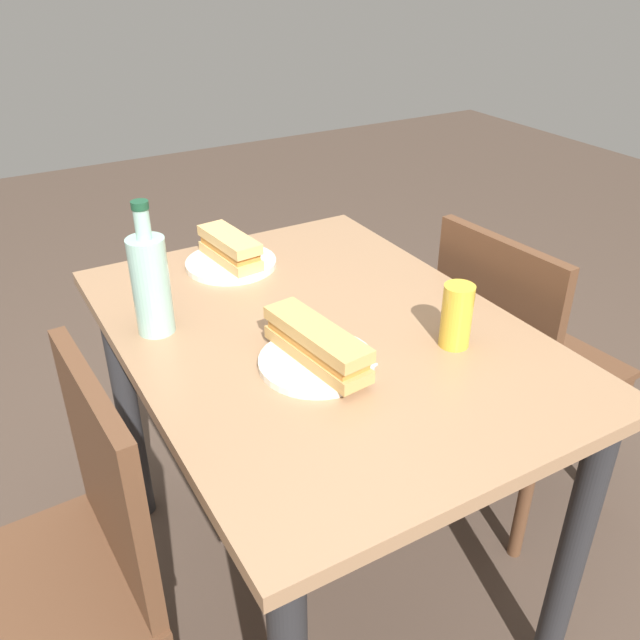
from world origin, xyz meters
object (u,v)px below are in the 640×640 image
object	(u,v)px
water_bottle	(151,283)
knife_near	(333,347)
dining_table	(320,380)
baguette_sandwich_near	(317,343)
knife_far	(246,253)
chair_far	(512,361)
baguette_sandwich_far	(230,248)
beer_glass	(457,316)
plate_near	(317,362)
plate_far	(231,263)
chair_near	(65,568)

from	to	relation	value
water_bottle	knife_near	bearing A→B (deg)	45.73
dining_table	water_bottle	world-z (taller)	water_bottle
baguette_sandwich_near	knife_far	size ratio (longest dim) A/B	1.43
chair_far	baguette_sandwich_far	bearing A→B (deg)	-121.24
beer_glass	plate_near	bearing A→B (deg)	-104.66
baguette_sandwich_near	knife_near	xyz separation A→B (m)	(-0.02, 0.05, -0.03)
baguette_sandwich_far	knife_far	xyz separation A→B (m)	(-0.02, 0.05, -0.03)
plate_far	chair_far	bearing A→B (deg)	58.76
knife_far	beer_glass	xyz separation A→B (m)	(0.57, 0.19, 0.05)
plate_near	baguette_sandwich_near	world-z (taller)	baguette_sandwich_near
dining_table	plate_near	world-z (taller)	plate_near
knife_near	water_bottle	bearing A→B (deg)	-134.27
knife_far	water_bottle	size ratio (longest dim) A/B	0.65
plate_far	knife_far	world-z (taller)	knife_far
chair_far	chair_near	size ratio (longest dim) A/B	1.00
baguette_sandwich_far	plate_far	bearing A→B (deg)	0.00
water_bottle	dining_table	bearing A→B (deg)	61.39
baguette_sandwich_near	plate_far	xyz separation A→B (m)	(-0.48, 0.03, -0.04)
chair_near	plate_far	distance (m)	0.77
plate_near	plate_far	size ratio (longest dim) A/B	1.00
plate_near	plate_far	world-z (taller)	same
dining_table	knife_near	xyz separation A→B (m)	(0.10, -0.03, 0.15)
knife_far	dining_table	bearing A→B (deg)	-1.52
baguette_sandwich_near	plate_far	bearing A→B (deg)	175.90
chair_far	beer_glass	bearing A→B (deg)	-64.93
chair_near	water_bottle	world-z (taller)	water_bottle
dining_table	knife_near	size ratio (longest dim) A/B	6.13
chair_far	water_bottle	distance (m)	0.97
plate_far	chair_near	bearing A→B (deg)	-48.79
dining_table	water_bottle	size ratio (longest dim) A/B	3.79
knife_near	dining_table	bearing A→B (deg)	164.03
baguette_sandwich_near	baguette_sandwich_far	world-z (taller)	same
dining_table	beer_glass	bearing A→B (deg)	46.71
baguette_sandwich_near	beer_glass	size ratio (longest dim) A/B	1.98
beer_glass	dining_table	bearing A→B (deg)	-133.29
knife_near	plate_near	bearing A→B (deg)	-69.61
chair_near	chair_far	bearing A→B (deg)	94.86
plate_near	beer_glass	size ratio (longest dim) A/B	1.69
plate_near	plate_far	distance (m)	0.49
plate_far	beer_glass	bearing A→B (deg)	23.07
plate_near	knife_near	distance (m)	0.05
plate_far	knife_far	xyz separation A→B (m)	(-0.02, 0.05, 0.01)
knife_near	baguette_sandwich_far	distance (m)	0.47
baguette_sandwich_near	knife_near	bearing A→B (deg)	110.39
baguette_sandwich_far	knife_far	size ratio (longest dim) A/B	1.13
dining_table	knife_far	bearing A→B (deg)	178.48
water_bottle	chair_near	bearing A→B (deg)	-47.25
beer_glass	chair_near	bearing A→B (deg)	-95.90
chair_near	baguette_sandwich_near	xyz separation A→B (m)	(0.01, 0.51, 0.32)
chair_far	knife_far	distance (m)	0.75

